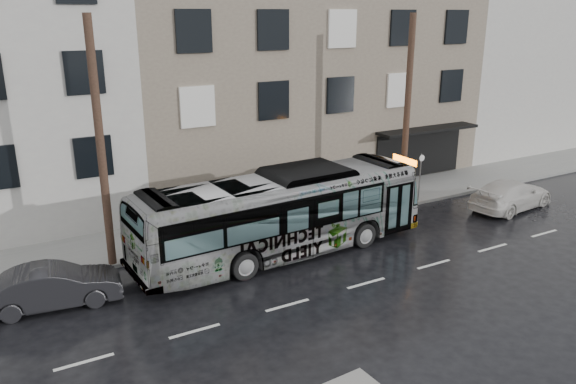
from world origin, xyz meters
name	(u,v)px	position (x,y,z in m)	size (l,w,h in m)	color
ground	(327,258)	(0.00, 0.00, 0.00)	(120.00, 120.00, 0.00)	black
sidewalk	(269,218)	(0.00, 4.90, 0.07)	(90.00, 3.60, 0.15)	gray
building_taupe	(282,77)	(5.00, 12.70, 5.50)	(20.00, 12.00, 11.00)	gray
building_filler	(505,57)	(24.00, 12.70, 6.00)	(18.00, 12.00, 12.00)	beige
utility_pole_front	(407,113)	(6.50, 3.30, 4.65)	(0.30, 0.30, 9.00)	#4D3226
utility_pole_rear	(101,146)	(-7.50, 3.30, 4.65)	(0.30, 0.30, 9.00)	#4D3226
sign_post	(420,177)	(7.60, 3.30, 1.35)	(0.06, 0.06, 2.40)	slate
bus	(282,214)	(-1.36, 1.24, 1.67)	(2.81, 12.00, 3.34)	#B2B2B2
white_sedan	(511,195)	(10.96, 0.50, 0.71)	(2.00, 4.92, 1.43)	silver
dark_sedan	(54,287)	(-9.81, 1.20, 0.69)	(1.47, 4.21, 1.39)	black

